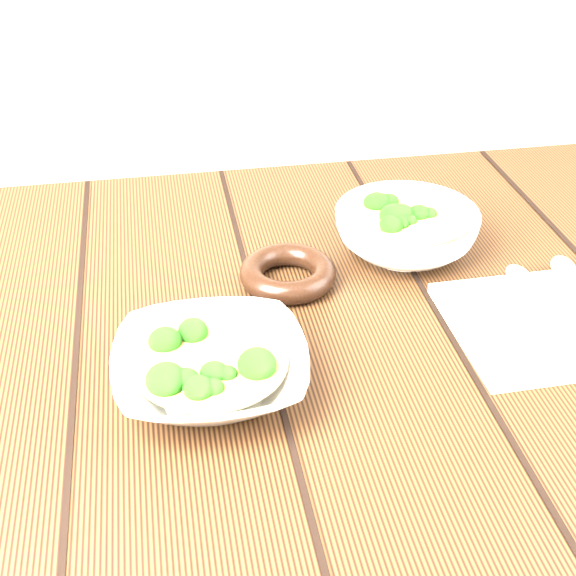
# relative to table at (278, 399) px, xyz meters

# --- Properties ---
(table) EXTENTS (1.20, 0.80, 0.75)m
(table) POSITION_rel_table_xyz_m (0.00, 0.00, 0.00)
(table) COLOR #37230F
(table) RESTS_ON ground
(soup_bowl_front) EXTENTS (0.20, 0.20, 0.05)m
(soup_bowl_front) POSITION_rel_table_xyz_m (-0.08, -0.11, 0.15)
(soup_bowl_front) COLOR silver
(soup_bowl_front) RESTS_ON table
(soup_bowl_back) EXTENTS (0.20, 0.20, 0.06)m
(soup_bowl_back) POSITION_rel_table_xyz_m (0.18, 0.12, 0.15)
(soup_bowl_back) COLOR silver
(soup_bowl_back) RESTS_ON table
(trivet) EXTENTS (0.13, 0.13, 0.03)m
(trivet) POSITION_rel_table_xyz_m (0.02, 0.07, 0.13)
(trivet) COLOR black
(trivet) RESTS_ON table
(napkin) EXTENTS (0.23, 0.19, 0.01)m
(napkin) POSITION_rel_table_xyz_m (0.30, -0.07, 0.13)
(napkin) COLOR beige
(napkin) RESTS_ON table
(spoon_left) EXTENTS (0.04, 0.19, 0.01)m
(spoon_left) POSITION_rel_table_xyz_m (0.29, -0.03, 0.14)
(spoon_left) COLOR #A6A192
(spoon_left) RESTS_ON napkin
(spoon_right) EXTENTS (0.08, 0.18, 0.01)m
(spoon_right) POSITION_rel_table_xyz_m (0.34, -0.01, 0.14)
(spoon_right) COLOR #A6A192
(spoon_right) RESTS_ON napkin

